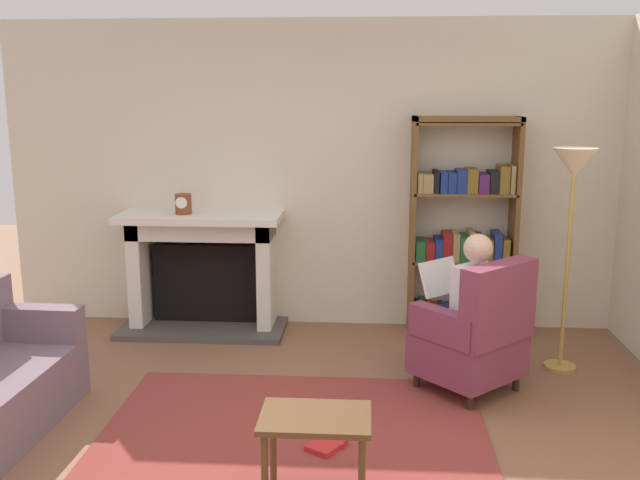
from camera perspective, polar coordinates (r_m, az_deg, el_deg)
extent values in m
plane|color=brown|center=(4.30, -2.55, -17.23)|extent=(14.00, 14.00, 0.00)
cube|color=beige|center=(6.34, -0.06, 5.19)|extent=(5.60, 0.10, 2.70)
cube|color=maroon|center=(4.56, -2.11, -15.33)|extent=(2.40, 1.80, 0.01)
cube|color=#4C4742|center=(6.43, -9.39, -7.02)|extent=(1.45, 0.64, 0.05)
cube|color=black|center=(6.52, -9.06, -3.28)|extent=(0.93, 0.20, 0.70)
cube|color=silver|center=(6.54, -14.15, -2.60)|extent=(0.12, 0.44, 0.99)
cube|color=silver|center=(6.28, -4.30, -2.85)|extent=(0.12, 0.44, 0.99)
cube|color=silver|center=(6.29, -9.45, 0.93)|extent=(1.25, 0.44, 0.16)
cube|color=silver|center=(6.22, -9.61, 1.82)|extent=(1.41, 0.56, 0.06)
cylinder|color=brown|center=(6.21, -10.92, 2.86)|extent=(0.14, 0.14, 0.17)
cylinder|color=white|center=(6.15, -11.08, 2.95)|extent=(0.10, 0.01, 0.10)
cube|color=brown|center=(6.19, 7.42, 1.09)|extent=(0.04, 0.32, 1.88)
cube|color=brown|center=(6.30, 15.27, 0.95)|extent=(0.04, 0.32, 1.88)
cube|color=brown|center=(6.13, 11.74, 9.51)|extent=(0.90, 0.32, 0.04)
cube|color=brown|center=(6.45, 11.06, -6.68)|extent=(0.86, 0.32, 0.02)
cube|color=black|center=(6.37, 7.67, -5.79)|extent=(0.04, 0.26, 0.19)
cube|color=#1E592D|center=(6.37, 8.16, -5.69)|extent=(0.05, 0.26, 0.21)
cube|color=maroon|center=(6.37, 8.66, -5.65)|extent=(0.04, 0.26, 0.22)
cube|color=maroon|center=(6.39, 9.16, -5.89)|extent=(0.06, 0.26, 0.17)
cube|color=black|center=(6.39, 9.69, -5.86)|extent=(0.05, 0.26, 0.18)
cube|color=#4C1E59|center=(6.40, 10.28, -5.90)|extent=(0.06, 0.26, 0.17)
cube|color=brown|center=(6.40, 10.78, -5.57)|extent=(0.04, 0.26, 0.24)
cube|color=maroon|center=(6.41, 11.17, -5.68)|extent=(0.04, 0.26, 0.22)
cube|color=navy|center=(6.41, 11.74, -5.61)|extent=(0.07, 0.26, 0.24)
cube|color=brown|center=(6.42, 12.35, -5.65)|extent=(0.06, 0.26, 0.23)
cube|color=maroon|center=(6.44, 12.87, -5.89)|extent=(0.04, 0.26, 0.17)
cube|color=#4C1E59|center=(6.45, 13.39, -5.83)|extent=(0.06, 0.26, 0.18)
cube|color=navy|center=(6.45, 13.94, -5.74)|extent=(0.05, 0.26, 0.20)
cube|color=#1E592D|center=(6.46, 14.39, -5.76)|extent=(0.04, 0.26, 0.20)
cube|color=brown|center=(6.29, 11.27, -1.60)|extent=(0.86, 0.32, 0.02)
cube|color=#1E592D|center=(6.22, 8.02, -0.72)|extent=(0.08, 0.26, 0.17)
cube|color=maroon|center=(6.23, 8.76, -0.77)|extent=(0.08, 0.26, 0.16)
cube|color=navy|center=(6.23, 9.44, -0.66)|extent=(0.06, 0.26, 0.19)
cube|color=maroon|center=(6.24, 10.11, -0.45)|extent=(0.08, 0.26, 0.24)
cube|color=#997F4C|center=(6.24, 10.77, -0.44)|extent=(0.06, 0.26, 0.24)
cube|color=#1E592D|center=(6.26, 11.38, -0.56)|extent=(0.07, 0.26, 0.22)
cube|color=#997F4C|center=(6.26, 11.98, -0.38)|extent=(0.05, 0.26, 0.26)
cube|color=maroon|center=(6.27, 12.58, -0.53)|extent=(0.06, 0.26, 0.23)
cube|color=brown|center=(6.29, 13.23, -0.69)|extent=(0.08, 0.26, 0.19)
cube|color=navy|center=(6.30, 13.96, -0.46)|extent=(0.07, 0.26, 0.25)
cube|color=brown|center=(6.31, 14.56, -0.68)|extent=(0.06, 0.26, 0.20)
cube|color=brown|center=(6.18, 11.49, 3.69)|extent=(0.86, 0.32, 0.02)
cube|color=#997F4C|center=(6.12, 8.00, 4.64)|extent=(0.04, 0.26, 0.17)
cube|color=#997F4C|center=(6.13, 8.62, 4.59)|extent=(0.08, 0.26, 0.16)
cube|color=black|center=(6.13, 9.26, 4.69)|extent=(0.04, 0.26, 0.18)
cube|color=navy|center=(6.14, 9.84, 4.63)|extent=(0.06, 0.26, 0.17)
cube|color=navy|center=(6.15, 10.47, 4.61)|extent=(0.07, 0.26, 0.17)
cube|color=navy|center=(6.15, 11.21, 4.69)|extent=(0.08, 0.26, 0.19)
cube|color=brown|center=(6.17, 12.03, 4.72)|extent=(0.09, 0.26, 0.20)
cube|color=#4C1E59|center=(6.18, 12.89, 4.50)|extent=(0.08, 0.26, 0.16)
cube|color=black|center=(6.19, 13.69, 4.58)|extent=(0.08, 0.26, 0.18)
cube|color=brown|center=(6.21, 14.44, 4.77)|extent=(0.08, 0.26, 0.23)
cube|color=#997F4C|center=(6.22, 15.07, 4.78)|extent=(0.04, 0.26, 0.24)
cube|color=brown|center=(6.13, 11.72, 9.13)|extent=(0.86, 0.32, 0.02)
cylinder|color=#331E14|center=(5.60, 11.39, -9.63)|extent=(0.05, 0.05, 0.12)
cylinder|color=#331E14|center=(5.23, 7.78, -11.06)|extent=(0.05, 0.05, 0.12)
cylinder|color=#331E14|center=(5.33, 15.46, -10.94)|extent=(0.05, 0.05, 0.12)
cylinder|color=#331E14|center=(4.95, 11.96, -12.60)|extent=(0.05, 0.05, 0.12)
cube|color=brown|center=(5.19, 11.76, -8.89)|extent=(0.88, 0.88, 0.30)
cube|color=brown|center=(4.92, 14.15, -4.95)|extent=(0.57, 0.56, 0.55)
cube|color=brown|center=(5.31, 13.71, -5.53)|extent=(0.46, 0.47, 0.22)
cube|color=brown|center=(4.91, 9.89, -6.83)|extent=(0.46, 0.47, 0.22)
cube|color=silver|center=(5.04, 12.39, -4.77)|extent=(0.37, 0.37, 0.50)
sphere|color=#D8AD8C|center=(4.95, 12.58, -0.66)|extent=(0.20, 0.20, 0.20)
cube|color=#191E3F|center=(5.28, 11.12, -6.23)|extent=(0.36, 0.37, 0.12)
cube|color=#191E3F|center=(5.16, 9.98, -6.61)|extent=(0.36, 0.37, 0.12)
cylinder|color=#191E3F|center=(5.47, 9.46, -8.37)|extent=(0.10, 0.10, 0.42)
cylinder|color=#191E3F|center=(5.36, 8.32, -8.77)|extent=(0.10, 0.10, 0.42)
cube|color=white|center=(5.21, 9.59, -2.96)|extent=(0.34, 0.33, 0.25)
cube|color=slate|center=(5.32, -22.09, -6.19)|extent=(0.70, 0.18, 0.24)
cube|color=brown|center=(3.68, -0.38, -14.10)|extent=(0.56, 0.39, 0.03)
cylinder|color=brown|center=(3.69, -4.46, -18.45)|extent=(0.04, 0.04, 0.46)
cylinder|color=brown|center=(3.95, -3.78, -16.20)|extent=(0.04, 0.04, 0.46)
cylinder|color=brown|center=(3.92, 3.42, -16.44)|extent=(0.04, 0.04, 0.46)
cube|color=red|center=(4.39, 0.50, -16.15)|extent=(0.26, 0.27, 0.03)
cube|color=#267233|center=(4.62, 1.53, -14.67)|extent=(0.24, 0.19, 0.03)
cube|color=red|center=(4.45, 0.64, -15.71)|extent=(0.20, 0.24, 0.03)
cylinder|color=#B7933F|center=(5.83, 18.69, -9.61)|extent=(0.24, 0.24, 0.03)
cylinder|color=#B7933F|center=(5.61, 19.18, -2.55)|extent=(0.03, 0.03, 1.45)
cone|color=beige|center=(5.48, 19.77, 5.84)|extent=(0.32, 0.32, 0.22)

